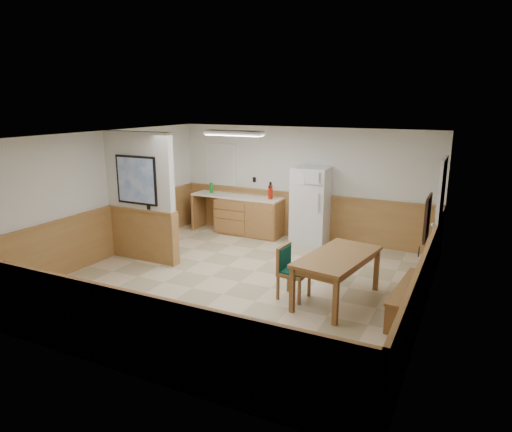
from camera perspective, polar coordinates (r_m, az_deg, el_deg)
The scene contains 20 objects.
ground at distance 7.98m, azimuth -2.01°, elevation -8.24°, with size 6.00×6.00×0.00m, color beige.
ceiling at distance 7.40m, azimuth -2.18°, elevation 9.96°, with size 6.00×6.00×0.02m, color white.
back_wall at distance 10.28m, azimuth 5.85°, elevation 4.06°, with size 6.00×0.02×2.50m, color silver.
right_wall at distance 6.76m, azimuth 20.96°, elevation -2.17°, with size 0.02×6.00×2.50m, color silver.
left_wall at distance 9.36m, azimuth -18.51°, elevation 2.40°, with size 0.02×6.00×2.50m, color silver.
wainscot_back at distance 10.42m, azimuth 5.71°, elevation -0.02°, with size 6.00×0.04×1.00m, color #A27A41.
wainscot_right at distance 7.00m, azimuth 20.25°, elevation -8.05°, with size 0.04×6.00×1.00m, color #A27A41.
wainscot_left at distance 9.52m, azimuth -18.07°, elevation -2.03°, with size 0.04×6.00×1.00m, color #A27A41.
partition_wall at distance 9.01m, azimuth -14.22°, elevation 2.14°, with size 1.50×0.20×2.50m.
kitchen_counter at distance 10.63m, azimuth -0.97°, elevation 0.12°, with size 2.20×0.61×1.00m.
exterior_door at distance 8.65m, azimuth 21.87°, elevation -0.18°, with size 0.07×1.02×2.15m.
kitchen_window at distance 11.11m, azimuth -4.42°, elevation 6.41°, with size 0.80×0.04×1.00m.
wall_painting at distance 6.40m, azimuth 20.62°, elevation -0.24°, with size 0.04×0.50×0.60m.
fluorescent_fixture at distance 8.92m, azimuth -2.76°, elevation 10.32°, with size 1.20×0.30×0.09m.
refrigerator at distance 9.91m, azimuth 6.84°, elevation 1.25°, with size 0.78×0.74×1.69m.
dining_table at distance 7.16m, azimuth 10.16°, elevation -5.54°, with size 1.07×1.75×0.75m.
dining_bench at distance 7.07m, azimuth 18.67°, elevation -9.08°, with size 0.46×1.59×0.45m.
dining_chair at distance 7.25m, azimuth 4.16°, elevation -6.44°, with size 0.62×0.46×0.85m.
fire_extinguisher at distance 10.23m, azimuth 1.81°, elevation 3.07°, with size 0.11×0.11×0.39m.
soap_bottle at distance 10.98m, azimuth -5.60°, elevation 3.52°, with size 0.08×0.08×0.25m, color #177F27.
Camera 1 is at (3.50, -6.50, 3.04)m, focal length 32.00 mm.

